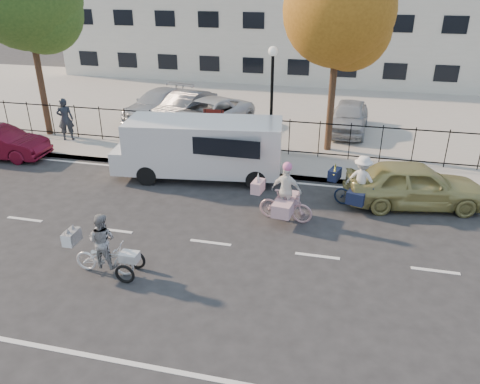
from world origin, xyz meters
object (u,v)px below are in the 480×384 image
(lot_car_a, at_px, (158,104))
(lot_car_d, at_px, (349,117))
(gold_sedan, at_px, (414,184))
(white_van, at_px, (202,146))
(pedestrian, at_px, (65,119))
(bull_bike, at_px, (360,188))
(zebra_trike, at_px, (104,251))
(lot_car_c, at_px, (185,107))
(unicorn_bike, at_px, (285,199))
(lamppost, at_px, (272,83))
(lot_car_b, at_px, (207,116))

(lot_car_a, bearing_deg, lot_car_d, 10.72)
(gold_sedan, distance_m, lot_car_d, 7.48)
(lot_car_a, height_order, lot_car_d, lot_car_d)
(white_van, height_order, pedestrian, white_van)
(bull_bike, bearing_deg, zebra_trike, 146.34)
(bull_bike, bearing_deg, lot_car_a, 68.37)
(bull_bike, distance_m, lot_car_c, 11.42)
(lot_car_c, relative_size, lot_car_d, 1.05)
(unicorn_bike, relative_size, bull_bike, 0.98)
(zebra_trike, height_order, gold_sedan, zebra_trike)
(unicorn_bike, distance_m, lot_car_d, 9.27)
(zebra_trike, xyz_separation_m, lot_car_c, (-2.36, 12.74, 0.23))
(unicorn_bike, relative_size, lot_car_d, 0.47)
(pedestrian, bearing_deg, gold_sedan, 142.88)
(unicorn_bike, xyz_separation_m, gold_sedan, (3.90, 1.99, 0.03))
(gold_sedan, bearing_deg, bull_bike, 99.09)
(white_van, bearing_deg, lamppost, 39.55)
(bull_bike, relative_size, white_van, 0.31)
(gold_sedan, relative_size, pedestrian, 2.32)
(lot_car_b, xyz_separation_m, lot_car_c, (-1.52, 1.23, -0.01))
(zebra_trike, xyz_separation_m, lot_car_d, (5.65, 12.92, 0.22))
(bull_bike, distance_m, white_van, 5.85)
(pedestrian, relative_size, lot_car_d, 0.45)
(zebra_trike, relative_size, lot_car_b, 0.37)
(lot_car_a, bearing_deg, zebra_trike, -61.34)
(lot_car_a, xyz_separation_m, lot_car_c, (1.57, -0.39, 0.03))
(lot_car_a, distance_m, lot_car_d, 9.59)
(unicorn_bike, height_order, gold_sedan, unicorn_bike)
(lot_car_c, distance_m, lot_car_d, 8.02)
(unicorn_bike, bearing_deg, gold_sedan, -55.52)
(lamppost, relative_size, gold_sedan, 0.99)
(gold_sedan, bearing_deg, lot_car_d, 7.36)
(bull_bike, distance_m, gold_sedan, 1.80)
(white_van, bearing_deg, zebra_trike, -101.98)
(pedestrian, bearing_deg, lot_car_b, -179.59)
(unicorn_bike, height_order, lot_car_d, unicorn_bike)
(white_van, bearing_deg, lot_car_c, 107.39)
(lot_car_c, bearing_deg, unicorn_bike, -43.37)
(lot_car_a, bearing_deg, lot_car_b, -15.63)
(lot_car_c, bearing_deg, gold_sedan, -22.92)
(unicorn_bike, relative_size, lot_car_c, 0.45)
(white_van, distance_m, gold_sedan, 7.43)
(unicorn_bike, height_order, lot_car_c, unicorn_bike)
(zebra_trike, xyz_separation_m, lot_car_a, (-3.94, 13.13, 0.19))
(bull_bike, relative_size, gold_sedan, 0.45)
(bull_bike, height_order, lot_car_b, bull_bike)
(unicorn_bike, bearing_deg, pedestrian, 72.10)
(zebra_trike, distance_m, lot_car_d, 14.10)
(lamppost, distance_m, lot_car_d, 5.57)
(pedestrian, relative_size, lot_car_a, 0.40)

